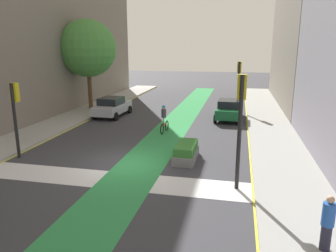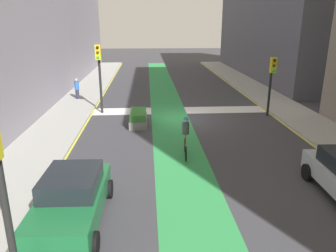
{
  "view_description": "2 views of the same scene",
  "coord_description": "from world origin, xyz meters",
  "px_view_note": "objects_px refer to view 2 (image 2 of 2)",
  "views": [
    {
      "loc": [
        5.2,
        -14.04,
        5.54
      ],
      "look_at": [
        1.29,
        3.81,
        1.04
      ],
      "focal_mm": 34.52,
      "sensor_mm": 36.0,
      "label": 1
    },
    {
      "loc": [
        2.21,
        19.86,
        5.85
      ],
      "look_at": [
        1.23,
        4.6,
        0.98
      ],
      "focal_mm": 34.71,
      "sensor_mm": 36.0,
      "label": 2
    }
  ],
  "objects_px": {
    "car_green_right_far": "(72,198)",
    "median_planter": "(138,118)",
    "traffic_signal_near_right": "(99,66)",
    "cyclist_in_lane": "(186,136)",
    "traffic_signal_near_left": "(272,75)",
    "pedestrian_sidewalk_right_a": "(77,89)"
  },
  "relations": [
    {
      "from": "car_green_right_far",
      "to": "cyclist_in_lane",
      "type": "bearing_deg",
      "value": -129.06
    },
    {
      "from": "traffic_signal_near_right",
      "to": "traffic_signal_near_left",
      "type": "relative_size",
      "value": 1.19
    },
    {
      "from": "cyclist_in_lane",
      "to": "pedestrian_sidewalk_right_a",
      "type": "relative_size",
      "value": 1.17
    },
    {
      "from": "traffic_signal_near_left",
      "to": "traffic_signal_near_right",
      "type": "bearing_deg",
      "value": -7.47
    },
    {
      "from": "traffic_signal_near_right",
      "to": "traffic_signal_near_left",
      "type": "distance_m",
      "value": 11.08
    },
    {
      "from": "car_green_right_far",
      "to": "median_planter",
      "type": "relative_size",
      "value": 1.82
    },
    {
      "from": "car_green_right_far",
      "to": "cyclist_in_lane",
      "type": "xyz_separation_m",
      "value": [
        -4.03,
        -4.96,
        0.17
      ]
    },
    {
      "from": "traffic_signal_near_right",
      "to": "pedestrian_sidewalk_right_a",
      "type": "height_order",
      "value": "traffic_signal_near_right"
    },
    {
      "from": "traffic_signal_near_right",
      "to": "cyclist_in_lane",
      "type": "xyz_separation_m",
      "value": [
        -4.79,
        7.69,
        -2.2
      ]
    },
    {
      "from": "median_planter",
      "to": "car_green_right_far",
      "type": "bearing_deg",
      "value": 79.86
    },
    {
      "from": "cyclist_in_lane",
      "to": "median_planter",
      "type": "relative_size",
      "value": 0.8
    },
    {
      "from": "traffic_signal_near_right",
      "to": "cyclist_in_lane",
      "type": "bearing_deg",
      "value": 121.92
    },
    {
      "from": "traffic_signal_near_left",
      "to": "pedestrian_sidewalk_right_a",
      "type": "distance_m",
      "value": 14.51
    },
    {
      "from": "traffic_signal_near_left",
      "to": "pedestrian_sidewalk_right_a",
      "type": "height_order",
      "value": "traffic_signal_near_left"
    },
    {
      "from": "pedestrian_sidewalk_right_a",
      "to": "median_planter",
      "type": "height_order",
      "value": "pedestrian_sidewalk_right_a"
    },
    {
      "from": "traffic_signal_near_left",
      "to": "pedestrian_sidewalk_right_a",
      "type": "xyz_separation_m",
      "value": [
        13.37,
        -5.37,
        -1.73
      ]
    },
    {
      "from": "traffic_signal_near_right",
      "to": "pedestrian_sidewalk_right_a",
      "type": "distance_m",
      "value": 5.1
    },
    {
      "from": "cyclist_in_lane",
      "to": "pedestrian_sidewalk_right_a",
      "type": "xyz_separation_m",
      "value": [
        7.19,
        -11.62,
        -0.02
      ]
    },
    {
      "from": "traffic_signal_near_right",
      "to": "car_green_right_far",
      "type": "bearing_deg",
      "value": 93.46
    },
    {
      "from": "median_planter",
      "to": "traffic_signal_near_right",
      "type": "bearing_deg",
      "value": -47.72
    },
    {
      "from": "pedestrian_sidewalk_right_a",
      "to": "median_planter",
      "type": "bearing_deg",
      "value": 126.27
    },
    {
      "from": "traffic_signal_near_left",
      "to": "median_planter",
      "type": "height_order",
      "value": "traffic_signal_near_left"
    }
  ]
}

